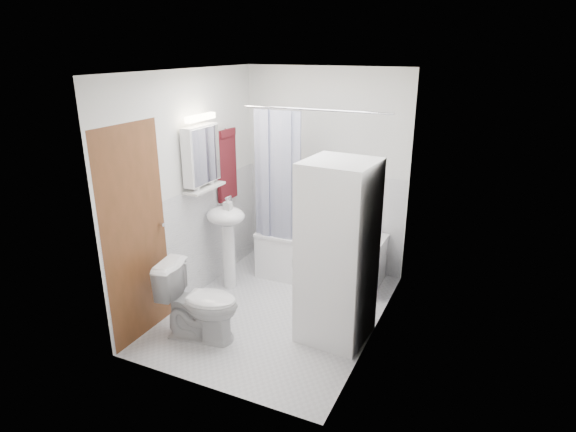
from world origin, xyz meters
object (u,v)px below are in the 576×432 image
at_px(sink, 227,229).
at_px(toilet, 200,302).
at_px(bathtub, 321,254).
at_px(washer_dryer, 337,253).

height_order(sink, toilet, sink).
bearing_deg(toilet, bathtub, -28.83).
distance_m(sink, washer_dryer, 1.50).
relative_size(bathtub, sink, 1.37).
bearing_deg(washer_dryer, toilet, -149.31).
bearing_deg(sink, bathtub, 36.45).
xyz_separation_m(sink, toilet, (0.30, -0.99, -0.34)).
distance_m(sink, toilet, 1.09).
bearing_deg(sink, toilet, -72.94).
distance_m(bathtub, toilet, 1.73).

